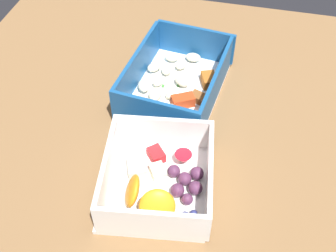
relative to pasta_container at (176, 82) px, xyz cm
name	(u,v)px	position (x,y,z in cm)	size (l,w,h in cm)	color
table_surface	(169,145)	(10.77, 1.45, -3.06)	(80.00, 80.00, 2.00)	brown
pasta_container	(176,82)	(0.00, 0.00, 0.00)	(21.16, 16.01, 6.53)	white
fruit_bowl	(159,181)	(19.48, 2.10, -0.03)	(17.17, 16.00, 5.89)	white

